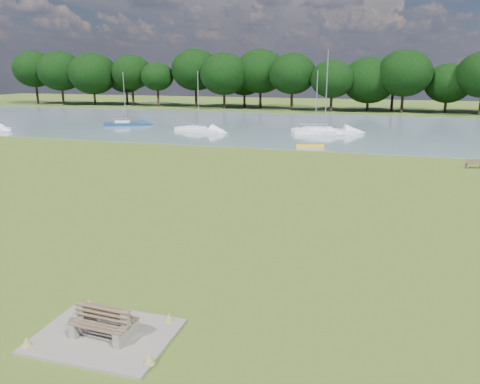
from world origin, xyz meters
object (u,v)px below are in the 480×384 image
(riverbank_bench, at_px, (474,164))
(sailboat_4, at_px, (315,130))
(sailboat_5, at_px, (198,128))
(kayak, at_px, (310,146))
(sailboat_1, at_px, (324,130))
(sailboat_3, at_px, (125,123))
(bench_pair, at_px, (104,322))

(riverbank_bench, bearing_deg, sailboat_4, 117.50)
(sailboat_5, bearing_deg, kayak, -11.67)
(sailboat_4, relative_size, sailboat_5, 1.01)
(sailboat_5, bearing_deg, sailboat_1, 25.73)
(sailboat_3, distance_m, sailboat_4, 27.82)
(sailboat_3, distance_m, sailboat_5, 13.09)
(sailboat_3, relative_size, sailboat_4, 0.97)
(bench_pair, xyz_separation_m, sailboat_3, (-27.90, 50.02, -0.05))
(sailboat_5, bearing_deg, bench_pair, -54.98)
(bench_pair, xyz_separation_m, riverbank_bench, (15.75, 31.37, -0.10))
(kayak, relative_size, sailboat_1, 0.28)
(bench_pair, relative_size, riverbank_bench, 1.41)
(bench_pair, distance_m, sailboat_1, 49.35)
(bench_pair, xyz_separation_m, sailboat_1, (1.09, 49.34, 0.05))
(sailboat_1, xyz_separation_m, sailboat_3, (-28.99, 0.68, -0.09))
(sailboat_1, bearing_deg, sailboat_5, 175.02)
(riverbank_bench, relative_size, sailboat_3, 0.18)
(bench_pair, distance_m, sailboat_5, 49.26)
(bench_pair, height_order, riverbank_bench, bench_pair)
(riverbank_bench, bearing_deg, sailboat_3, 143.16)
(sailboat_3, xyz_separation_m, sailboat_5, (12.70, -3.16, -0.02))
(bench_pair, distance_m, riverbank_bench, 35.10)
(riverbank_bench, relative_size, sailboat_4, 0.18)
(riverbank_bench, distance_m, kayak, 16.21)
(riverbank_bench, distance_m, sailboat_5, 34.60)
(sailboat_5, bearing_deg, sailboat_3, -176.93)
(kayak, bearing_deg, riverbank_bench, -37.02)
(bench_pair, distance_m, sailboat_4, 49.45)
(kayak, xyz_separation_m, sailboat_5, (-16.16, 8.85, 0.26))
(bench_pair, distance_m, kayak, 38.01)
(sailboat_4, bearing_deg, riverbank_bench, -30.84)
(kayak, bearing_deg, sailboat_4, 82.35)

